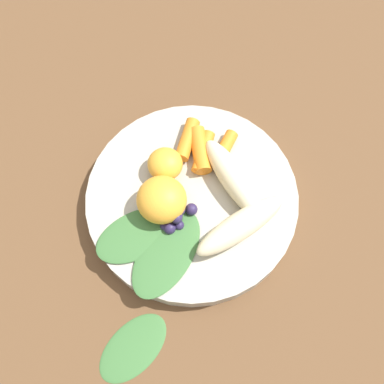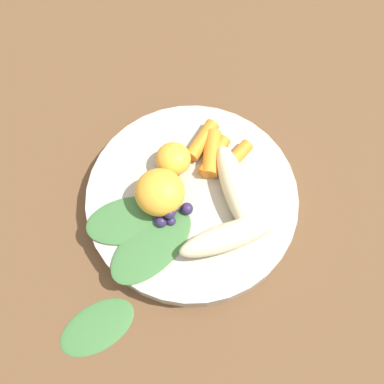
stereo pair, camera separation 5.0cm
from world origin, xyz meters
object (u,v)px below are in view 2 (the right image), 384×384
Objects in this scene: banana_peeled_left at (236,189)px; banana_peeled_right at (229,236)px; bowl at (192,199)px; kale_leaf_stray at (97,327)px; orange_segment_near at (159,190)px.

banana_peeled_left is 1.00× the size of banana_peeled_right.
bowl is 0.18m from kale_leaf_stray.
orange_segment_near reaches higher than banana_peeled_left.
banana_peeled_left is 0.21m from kale_leaf_stray.
bowl is 0.05m from orange_segment_near.
banana_peeled_left is (0.05, -0.01, 0.03)m from bowl.
bowl is 0.07m from banana_peeled_right.
banana_peeled_right is at bearing -179.10° from kale_leaf_stray.
banana_peeled_right reaches higher than bowl.
kale_leaf_stray is (-0.08, -0.13, -0.04)m from orange_segment_near.
banana_peeled_left and banana_peeled_right have the same top height.
orange_segment_near is at bearing 76.19° from banana_peeled_left.
kale_leaf_stray is (-0.12, -0.13, -0.01)m from bowl.
bowl is 0.06m from banana_peeled_left.
orange_segment_near reaches higher than kale_leaf_stray.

